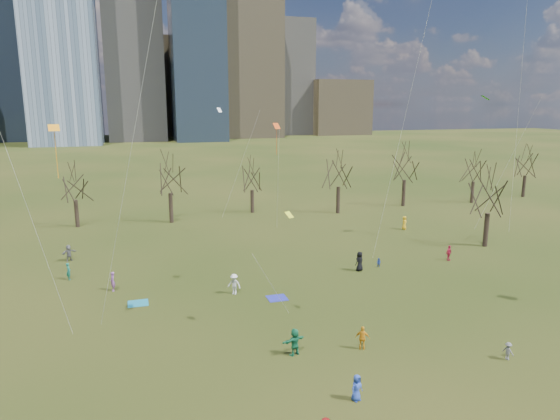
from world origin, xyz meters
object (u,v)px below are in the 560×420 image
object	(u,v)px
blanket_teal	(138,303)
blanket_navy	(277,298)
person_0	(357,388)
person_4	(363,338)

from	to	relation	value
blanket_teal	blanket_navy	distance (m)	11.27
person_0	person_4	size ratio (longest dim) A/B	0.93
blanket_teal	blanket_navy	size ratio (longest dim) A/B	1.00
person_0	person_4	bearing A→B (deg)	42.33
blanket_teal	person_4	world-z (taller)	person_4
person_0	person_4	world-z (taller)	person_4
blanket_navy	person_4	size ratio (longest dim) A/B	0.99
blanket_navy	person_4	bearing A→B (deg)	-74.07
blanket_navy	person_0	distance (m)	15.21
blanket_teal	person_0	size ratio (longest dim) A/B	1.07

